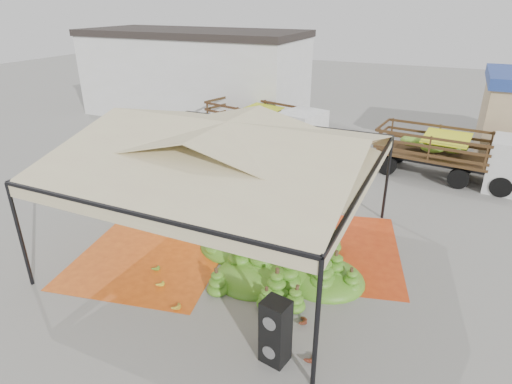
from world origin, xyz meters
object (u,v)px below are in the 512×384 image
at_px(banana_heap, 280,247).
at_px(speaker_stack, 275,332).
at_px(truck_right, 459,151).
at_px(truck_left, 268,122).
at_px(vendor, 269,162).

bearing_deg(banana_heap, speaker_stack, -69.73).
xyz_separation_m(banana_heap, truck_right, (4.40, 9.17, 0.70)).
bearing_deg(banana_heap, truck_right, 64.35).
bearing_deg(banana_heap, truck_left, 115.25).
distance_m(vendor, truck_left, 4.29).
bearing_deg(truck_left, truck_right, 10.69).
bearing_deg(vendor, truck_right, -132.57).
bearing_deg(truck_right, truck_left, -177.79).
xyz_separation_m(banana_heap, vendor, (-2.93, 5.99, 0.15)).
distance_m(speaker_stack, truck_left, 14.57).
relative_size(banana_heap, speaker_stack, 3.62).
bearing_deg(vendor, truck_left, -42.04).
height_order(speaker_stack, vendor, speaker_stack).
xyz_separation_m(vendor, truck_right, (7.33, 3.18, 0.56)).
xyz_separation_m(speaker_stack, truck_right, (3.13, 12.60, 0.53)).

